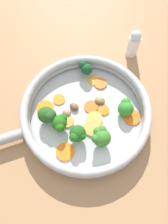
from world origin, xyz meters
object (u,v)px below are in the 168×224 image
carrot_slice_5 (102,110)px  carrot_slice_8 (44,108)px  broccoli_floret_3 (75,134)px  carrot_slice_9 (90,128)px  carrot_slice_2 (57,99)px  broccoli_floret_0 (82,68)px  mushroom_piece_0 (72,107)px  broccoli_floret_5 (124,107)px  skillet (84,115)px  salt_shaker (132,44)px  broccoli_floret_1 (99,136)px  mushroom_piece_1 (65,114)px  carrot_slice_3 (89,107)px  carrot_slice_10 (130,117)px  carrot_slice_7 (63,152)px  carrot_slice_0 (92,80)px  broccoli_floret_4 (46,115)px  carrot_slice_6 (65,121)px  mushroom_piece_2 (98,100)px  broccoli_floret_2 (58,123)px  carrot_slice_4 (93,119)px  carrot_slice_1 (99,83)px

carrot_slice_5 → carrot_slice_8: size_ratio=0.65×
broccoli_floret_3 → carrot_slice_9: bearing=-142.9°
carrot_slice_2 → carrot_slice_5: carrot_slice_5 is taller
carrot_slice_8 → broccoli_floret_0: size_ratio=1.02×
carrot_slice_8 → mushroom_piece_0: (-0.08, -0.00, 0.00)m
broccoli_floret_0 → broccoli_floret_5: (-0.11, 0.12, -0.01)m
skillet → salt_shaker: size_ratio=3.38×
broccoli_floret_1 → mushroom_piece_1: broccoli_floret_1 is taller
carrot_slice_3 → carrot_slice_10: same height
carrot_slice_7 → broccoli_floret_0: broccoli_floret_0 is taller
carrot_slice_0 → broccoli_floret_4: bearing=46.7°
carrot_slice_6 → skillet: bearing=-155.9°
carrot_slice_0 → carrot_slice_2: (0.10, 0.06, 0.00)m
carrot_slice_5 → broccoli_floret_5: size_ratio=0.64×
broccoli_floret_4 → broccoli_floret_3: bearing=147.8°
carrot_slice_10 → mushroom_piece_1: mushroom_piece_1 is taller
carrot_slice_5 → broccoli_floret_3: broccoli_floret_3 is taller
carrot_slice_8 → broccoli_floret_4: size_ratio=0.88×
carrot_slice_2 → carrot_slice_6: size_ratio=0.92×
carrot_slice_3 → mushroom_piece_2: size_ratio=1.31×
carrot_slice_0 → broccoli_floret_2: 0.17m
carrot_slice_0 → carrot_slice_2: 0.12m
carrot_slice_0 → mushroom_piece_2: (-0.02, 0.07, 0.01)m
carrot_slice_4 → mushroom_piece_1: size_ratio=1.81×
broccoli_floret_4 → mushroom_piece_2: bearing=-156.9°
carrot_slice_1 → carrot_slice_3: (0.03, 0.07, -0.00)m
carrot_slice_1 → carrot_slice_0: bearing=-28.5°
skillet → carrot_slice_5: carrot_slice_5 is taller
carrot_slice_10 → broccoli_floret_3: 0.16m
carrot_slice_7 → carrot_slice_9: (-0.07, -0.06, 0.00)m
carrot_slice_3 → broccoli_floret_4: broccoli_floret_4 is taller
carrot_slice_3 → mushroom_piece_0: bearing=4.0°
carrot_slice_4 → mushroom_piece_2: 0.06m
carrot_slice_0 → broccoli_floret_4: broccoli_floret_4 is taller
carrot_slice_9 → broccoli_floret_2: (0.08, -0.00, 0.03)m
carrot_slice_2 → carrot_slice_6: bearing=112.1°
carrot_slice_6 → broccoli_floret_1: broccoli_floret_1 is taller
carrot_slice_0 → broccoli_floret_1: 0.18m
carrot_slice_0 → broccoli_floret_1: (-0.02, 0.18, 0.03)m
carrot_slice_5 → carrot_slice_3: bearing=-15.6°
broccoli_floret_4 → carrot_slice_3: bearing=-160.1°
skillet → carrot_slice_4: (-0.02, 0.01, 0.01)m
carrot_slice_10 → broccoli_floret_4: size_ratio=0.84×
carrot_slice_7 → broccoli_floret_4: broccoli_floret_4 is taller
broccoli_floret_0 → mushroom_piece_1: 0.14m
carrot_slice_4 → carrot_slice_8: 0.14m
broccoli_floret_5 → mushroom_piece_1: 0.16m
carrot_slice_6 → broccoli_floret_1: size_ratio=0.65×
carrot_slice_9 → broccoli_floret_3: broccoli_floret_3 is taller
carrot_slice_8 → broccoli_floret_0: 0.16m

